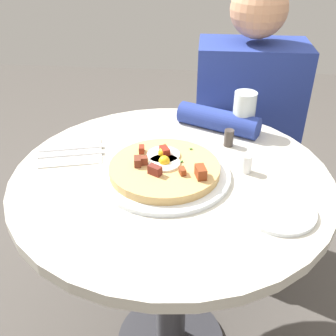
# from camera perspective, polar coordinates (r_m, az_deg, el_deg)

# --- Properties ---
(dining_table) EXTENTS (0.83, 0.83, 0.73)m
(dining_table) POSITION_cam_1_polar(r_m,az_deg,el_deg) (1.14, 0.46, -7.95)
(dining_table) COLOR beige
(dining_table) RESTS_ON ground_plane
(person_seated) EXTENTS (0.44, 0.48, 1.14)m
(person_seated) POSITION_cam_1_polar(r_m,az_deg,el_deg) (1.60, 10.61, 2.40)
(person_seated) COLOR #2D2D33
(person_seated) RESTS_ON ground_plane
(pizza_plate) EXTENTS (0.34, 0.34, 0.01)m
(pizza_plate) POSITION_cam_1_polar(r_m,az_deg,el_deg) (1.02, -0.51, -0.88)
(pizza_plate) COLOR white
(pizza_plate) RESTS_ON dining_table
(breakfast_pizza) EXTENTS (0.28, 0.28, 0.05)m
(breakfast_pizza) POSITION_cam_1_polar(r_m,az_deg,el_deg) (1.01, -0.52, 0.06)
(breakfast_pizza) COLOR tan
(breakfast_pizza) RESTS_ON pizza_plate
(bread_plate) EXTENTS (0.17, 0.17, 0.01)m
(bread_plate) POSITION_cam_1_polar(r_m,az_deg,el_deg) (0.94, 15.59, -5.95)
(bread_plate) COLOR white
(bread_plate) RESTS_ON dining_table
(napkin) EXTENTS (0.20, 0.18, 0.00)m
(napkin) POSITION_cam_1_polar(r_m,az_deg,el_deg) (1.16, -13.74, 2.16)
(napkin) COLOR white
(napkin) RESTS_ON dining_table
(fork) EXTENTS (0.18, 0.06, 0.00)m
(fork) POSITION_cam_1_polar(r_m,az_deg,el_deg) (1.17, -13.73, 2.78)
(fork) COLOR silver
(fork) RESTS_ON napkin
(knife) EXTENTS (0.18, 0.06, 0.00)m
(knife) POSITION_cam_1_polar(r_m,az_deg,el_deg) (1.14, -13.80, 1.90)
(knife) COLOR silver
(knife) RESTS_ON napkin
(water_glass) EXTENTS (0.07, 0.07, 0.13)m
(water_glass) POSITION_cam_1_polar(r_m,az_deg,el_deg) (1.24, 10.86, 7.81)
(water_glass) COLOR silver
(water_glass) RESTS_ON dining_table
(salt_shaker) EXTENTS (0.03, 0.03, 0.05)m
(salt_shaker) POSITION_cam_1_polar(r_m,az_deg,el_deg) (1.05, 11.21, 0.61)
(salt_shaker) COLOR white
(salt_shaker) RESTS_ON dining_table
(pepper_shaker) EXTENTS (0.03, 0.03, 0.05)m
(pepper_shaker) POSITION_cam_1_polar(r_m,az_deg,el_deg) (1.17, 8.73, 4.31)
(pepper_shaker) COLOR #3F3833
(pepper_shaker) RESTS_ON dining_table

